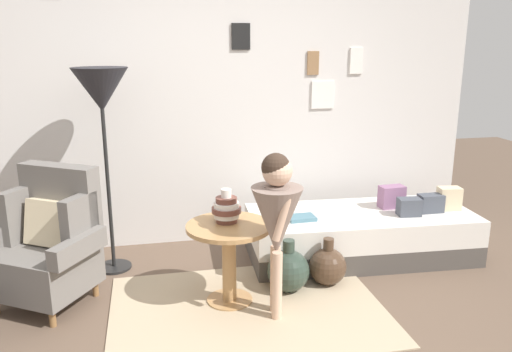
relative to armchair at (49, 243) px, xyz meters
name	(u,v)px	position (x,y,z in m)	size (l,w,h in m)	color
gallery_wall	(217,100)	(1.34, 0.99, 0.86)	(4.80, 0.12, 2.60)	silver
rug	(247,309)	(1.34, -0.44, -0.43)	(1.88, 1.36, 0.01)	tan
armchair	(49,243)	(0.00, 0.00, 0.00)	(0.90, 0.84, 0.97)	olive
daybed	(360,234)	(2.47, 0.28, -0.24)	(1.94, 0.90, 0.40)	#4C4742
pillow_head	(449,199)	(3.24, 0.19, 0.06)	(0.19, 0.12, 0.20)	beige
pillow_mid	(431,203)	(3.05, 0.17, 0.04)	(0.20, 0.12, 0.15)	#474C56
pillow_back	(409,207)	(2.83, 0.12, 0.04)	(0.19, 0.12, 0.15)	#474C56
pillow_extra	(392,197)	(2.78, 0.35, 0.06)	(0.21, 0.12, 0.19)	gray
side_table	(229,247)	(1.24, -0.29, -0.02)	(0.60, 0.60, 0.59)	tan
vase_striped	(226,209)	(1.23, -0.23, 0.24)	(0.21, 0.21, 0.24)	brown
floor_lamp	(101,97)	(0.39, 0.46, 0.97)	(0.42, 0.42, 1.63)	black
person_child	(277,215)	(1.52, -0.54, 0.29)	(0.34, 0.34, 1.14)	#D8AD8E
book_on_daybed	(302,218)	(1.92, 0.21, -0.02)	(0.22, 0.16, 0.03)	slate
demijohn_near	(288,270)	(1.69, -0.21, -0.28)	(0.32, 0.32, 0.40)	#2D3D33
demijohn_far	(328,266)	(2.02, -0.17, -0.29)	(0.29, 0.29, 0.37)	#473323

